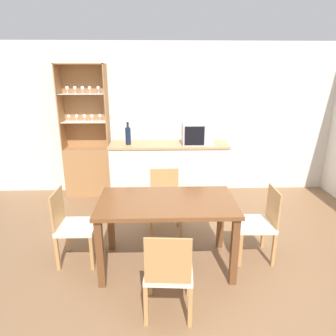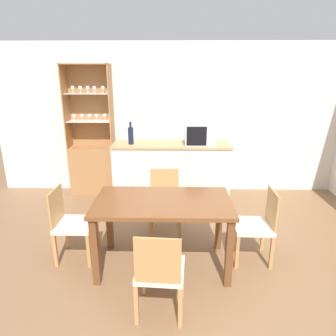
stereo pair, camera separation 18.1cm
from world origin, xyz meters
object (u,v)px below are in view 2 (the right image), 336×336
at_px(dining_chair_head_far, 165,202).
at_px(wine_bottle, 131,135).
at_px(dining_table, 163,210).
at_px(microwave, 200,134).
at_px(display_cabinet, 93,158).
at_px(dining_chair_head_near, 160,272).
at_px(dining_chair_side_right_far, 256,225).
at_px(dining_chair_side_left_far, 72,223).

xyz_separation_m(dining_chair_head_far, wine_bottle, (-0.54, 0.86, 0.72)).
bearing_deg(dining_table, microwave, 72.43).
relative_size(display_cabinet, dining_chair_head_near, 2.60).
bearing_deg(wine_bottle, display_cabinet, 143.72).
bearing_deg(dining_chair_head_near, dining_chair_head_far, 93.90).
bearing_deg(dining_chair_side_right_far, microwave, 20.84).
xyz_separation_m(dining_chair_head_far, dining_chair_side_right_far, (1.04, -0.60, 0.00)).
xyz_separation_m(dining_chair_side_left_far, microwave, (1.55, 1.49, 0.74)).
bearing_deg(dining_chair_side_right_far, dining_chair_head_far, 61.31).
relative_size(dining_chair_head_far, wine_bottle, 2.48).
bearing_deg(dining_chair_side_right_far, dining_chair_side_left_far, 91.25).
bearing_deg(dining_chair_head_far, dining_table, 87.68).
xyz_separation_m(dining_chair_side_left_far, dining_chair_head_near, (1.03, -0.84, 0.00)).
bearing_deg(dining_chair_head_near, dining_table, 93.71).
xyz_separation_m(dining_chair_side_right_far, microwave, (-0.53, 1.49, 0.74)).
relative_size(dining_table, wine_bottle, 4.21).
distance_m(dining_table, dining_chair_head_far, 0.76).
relative_size(dining_chair_head_near, dining_chair_side_right_far, 1.00).
xyz_separation_m(dining_chair_head_near, dining_chair_side_right_far, (1.04, 0.84, 0.00)).
distance_m(dining_chair_side_right_far, wine_bottle, 2.26).
bearing_deg(wine_bottle, dining_chair_head_near, -76.83).
bearing_deg(display_cabinet, dining_chair_head_near, -65.52).
distance_m(dining_chair_side_left_far, dining_chair_side_right_far, 2.07).
bearing_deg(dining_chair_head_far, dining_chair_side_right_far, 147.56).
relative_size(display_cabinet, dining_chair_side_left_far, 2.60).
bearing_deg(microwave, dining_chair_head_near, -102.42).
bearing_deg(display_cabinet, microwave, -16.29).
distance_m(display_cabinet, microwave, 1.97).
xyz_separation_m(display_cabinet, dining_chair_side_left_far, (0.27, -2.01, -0.19)).
bearing_deg(display_cabinet, dining_table, -58.62).
height_order(display_cabinet, dining_chair_side_left_far, display_cabinet).
bearing_deg(dining_table, dining_chair_side_left_far, 173.37).
xyz_separation_m(display_cabinet, dining_table, (1.30, -2.14, 0.04)).
bearing_deg(dining_chair_side_left_far, display_cabinet, -171.94).
distance_m(dining_table, microwave, 1.76).
bearing_deg(display_cabinet, dining_chair_side_right_far, -40.76).
relative_size(microwave, wine_bottle, 1.34).
xyz_separation_m(display_cabinet, wine_bottle, (0.76, -0.56, 0.53)).
distance_m(display_cabinet, dining_chair_side_left_far, 2.04).
height_order(dining_chair_head_near, dining_chair_head_far, same).
bearing_deg(wine_bottle, microwave, 1.66).
bearing_deg(microwave, dining_table, -107.57).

